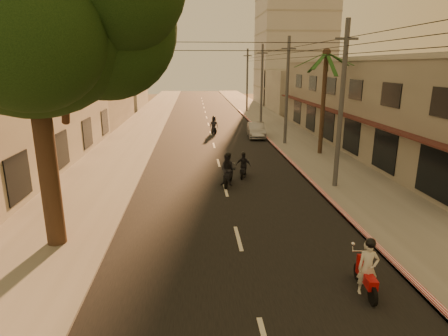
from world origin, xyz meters
The scene contains 19 objects.
ground centered at (0.00, 0.00, 0.00)m, with size 160.00×160.00×0.00m, color #383023.
road centered at (0.00, 20.00, 0.01)m, with size 10.00×140.00×0.02m, color black.
sidewalk_right centered at (7.50, 20.00, 0.06)m, with size 5.00×140.00×0.12m, color slate.
sidewalk_left centered at (-7.50, 20.00, 0.06)m, with size 5.00×140.00×0.12m, color slate.
curb_stripe centered at (5.10, 15.00, 0.10)m, with size 0.20×60.00×0.20m, color #AF121A.
shophouse_row centered at (13.95, 18.00, 3.65)m, with size 8.80×34.20×7.30m.
left_building centered at (-13.98, 14.00, 2.60)m, with size 8.20×24.20×5.20m.
distant_tower centered at (16.00, 56.00, 14.00)m, with size 12.10×12.10×28.00m.
broadleaf_tree centered at (-6.61, 2.14, 8.48)m, with size 9.60×8.70×12.10m.
palm_tree centered at (8.00, 16.00, 7.15)m, with size 5.00×5.00×8.20m.
utility_poles centered at (6.20, 20.00, 6.54)m, with size 1.20×48.26×9.00m.
filler_right centered at (14.00, 45.00, 3.00)m, with size 8.00×14.00×6.00m, color #ABA79B.
filler_left_near centered at (-14.00, 34.00, 2.20)m, with size 8.00×14.00×4.40m, color #ABA79B.
filler_left_far centered at (-14.00, 52.00, 3.50)m, with size 8.00×14.00×7.00m, color #ABA79B.
scooter_red centered at (3.41, -1.98, 0.80)m, with size 0.76×1.86×1.83m.
scooter_mid_a centered at (0.21, 8.85, 0.90)m, with size 1.29×1.97×1.99m.
scooter_mid_b centered at (1.29, 10.40, 0.74)m, with size 1.09×1.62×1.62m.
scooter_far_a centered at (0.32, 25.88, 0.81)m, with size 0.95×1.83×1.80m.
parked_car centered at (4.24, 23.49, 0.70)m, with size 1.76×4.34×1.40m, color gray.
Camera 1 is at (-1.66, -11.58, 6.69)m, focal length 30.00 mm.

